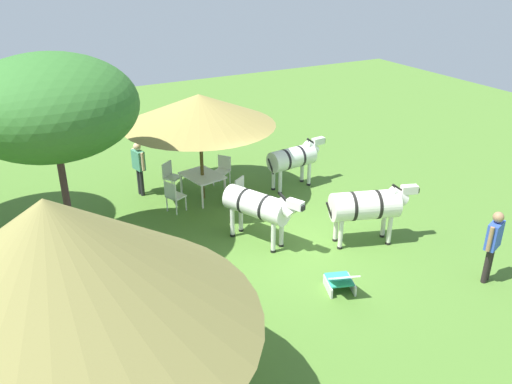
# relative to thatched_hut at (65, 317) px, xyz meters

# --- Properties ---
(ground_plane) EXTENTS (36.00, 36.00, 0.00)m
(ground_plane) POSITION_rel_thatched_hut_xyz_m (3.39, -5.63, -2.24)
(ground_plane) COLOR #4A742B
(thatched_hut) EXTENTS (5.32, 5.32, 3.97)m
(thatched_hut) POSITION_rel_thatched_hut_xyz_m (0.00, 0.00, 0.00)
(thatched_hut) COLOR beige
(thatched_hut) RESTS_ON ground_plane
(shade_umbrella) EXTENTS (4.22, 4.22, 3.10)m
(shade_umbrella) POSITION_rel_thatched_hut_xyz_m (6.88, -4.78, 0.43)
(shade_umbrella) COLOR #4E3E19
(shade_umbrella) RESTS_ON ground_plane
(patio_dining_table) EXTENTS (1.38, 1.14, 0.74)m
(patio_dining_table) POSITION_rel_thatched_hut_xyz_m (6.88, -4.78, -1.59)
(patio_dining_table) COLOR silver
(patio_dining_table) RESTS_ON ground_plane
(patio_chair_near_lawn) EXTENTS (0.57, 0.56, 0.90)m
(patio_chair_near_lawn) POSITION_rel_thatched_hut_xyz_m (6.43, -3.73, -1.72)
(patio_chair_near_lawn) COLOR silver
(patio_chair_near_lawn) RESTS_ON ground_plane
(patio_chair_east_end) EXTENTS (0.59, 0.60, 0.90)m
(patio_chair_east_end) POSITION_rel_thatched_hut_xyz_m (5.92, -5.40, -1.72)
(patio_chair_east_end) COLOR white
(patio_chair_east_end) RESTS_ON ground_plane
(patio_chair_west_end) EXTENTS (0.60, 0.60, 0.90)m
(patio_chair_west_end) POSITION_rel_thatched_hut_xyz_m (7.53, -5.73, -1.72)
(patio_chair_west_end) COLOR white
(patio_chair_west_end) RESTS_ON ground_plane
(patio_chair_near_hut) EXTENTS (0.60, 0.60, 0.90)m
(patio_chair_near_hut) POSITION_rel_thatched_hut_xyz_m (7.82, -4.12, -1.72)
(patio_chair_near_hut) COLOR silver
(patio_chair_near_hut) RESTS_ON ground_plane
(guest_beside_umbrella) EXTENTS (0.57, 0.30, 1.63)m
(guest_beside_umbrella) POSITION_rel_thatched_hut_xyz_m (7.97, -3.25, -1.25)
(guest_beside_umbrella) COLOR black
(guest_beside_umbrella) RESTS_ON ground_plane
(standing_watcher) EXTENTS (0.36, 0.58, 1.70)m
(standing_watcher) POSITION_rel_thatched_hut_xyz_m (0.03, -8.62, -1.22)
(standing_watcher) COLOR black
(standing_watcher) RESTS_ON ground_plane
(striped_lounge_chair) EXTENTS (0.93, 0.76, 0.64)m
(striped_lounge_chair) POSITION_rel_thatched_hut_xyz_m (1.22, -5.56, -1.98)
(striped_lounge_chair) COLOR teal
(striped_lounge_chair) RESTS_ON ground_plane
(zebra_nearest_camera) EXTENTS (0.77, 2.14, 1.48)m
(zebra_nearest_camera) POSITION_rel_thatched_hut_xyz_m (6.32, -7.52, -1.29)
(zebra_nearest_camera) COLOR silver
(zebra_nearest_camera) RESTS_ON ground_plane
(zebra_by_umbrella) EXTENTS (2.18, 1.25, 1.54)m
(zebra_by_umbrella) POSITION_rel_thatched_hut_xyz_m (3.88, -5.00, -1.24)
(zebra_by_umbrella) COLOR silver
(zebra_by_umbrella) RESTS_ON ground_plane
(zebra_toward_hut) EXTENTS (1.18, 2.23, 1.55)m
(zebra_toward_hut) POSITION_rel_thatched_hut_xyz_m (2.62, -7.31, -1.22)
(zebra_toward_hut) COLOR silver
(zebra_toward_hut) RESTS_ON ground_plane
(acacia_tree_right_background) EXTENTS (3.64, 3.64, 4.78)m
(acacia_tree_right_background) POSITION_rel_thatched_hut_xyz_m (5.23, -0.83, 1.45)
(acacia_tree_right_background) COLOR #442D2F
(acacia_tree_right_background) RESTS_ON ground_plane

